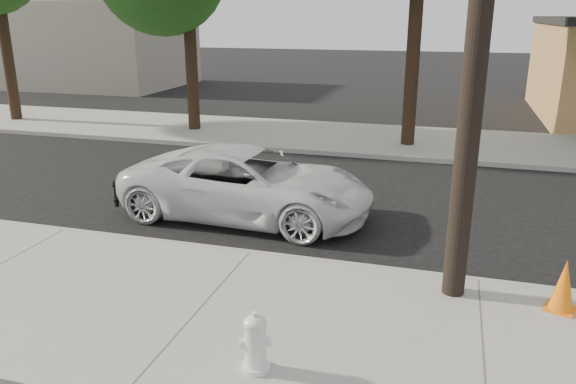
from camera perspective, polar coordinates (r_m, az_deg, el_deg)
name	(u,v)px	position (r m, az deg, el deg)	size (l,w,h in m)	color
ground	(283,220)	(12.30, -0.49, -2.90)	(120.00, 120.00, 0.00)	black
near_sidewalk	(200,313)	(8.63, -8.97, -12.07)	(90.00, 4.40, 0.15)	gray
far_sidewalk	(352,138)	(20.26, 6.51, 5.46)	(90.00, 5.00, 0.15)	gray
curb_near	(250,255)	(10.43, -3.85, -6.40)	(90.00, 0.12, 0.16)	#9E9B93
building_far	(70,44)	(38.87, -21.23, 13.85)	(14.00, 8.00, 5.00)	gray
police_cruiser	(248,184)	(12.33, -4.07, 0.86)	(2.54, 5.51, 1.53)	silver
fire_hydrant	(255,344)	(7.06, -3.33, -15.13)	(0.39, 0.36, 0.73)	white
traffic_cone	(563,286)	(9.22, 26.19, -8.55)	(0.52, 0.52, 0.79)	orange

